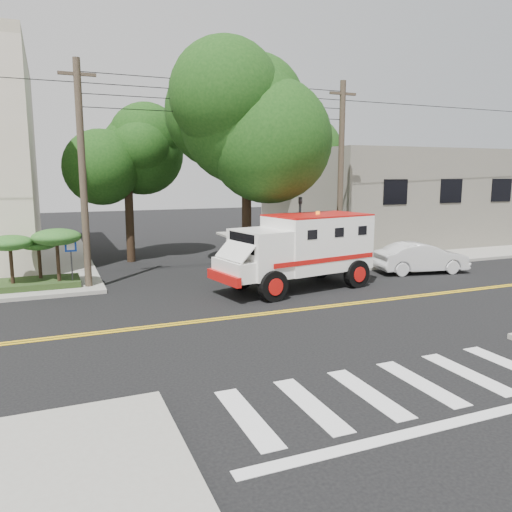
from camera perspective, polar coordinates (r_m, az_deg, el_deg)
name	(u,v)px	position (r m, az deg, el deg)	size (l,w,h in m)	color
ground	(276,313)	(17.06, 2.25, -6.47)	(100.00, 100.00, 0.00)	black
sidewalk_ne	(372,241)	(35.25, 13.09, 1.69)	(17.00, 17.00, 0.15)	gray
building_right	(387,195)	(36.28, 14.75, 6.72)	(14.00, 12.00, 6.00)	slate
utility_pole_left	(83,178)	(20.93, -19.18, 8.44)	(0.28, 0.28, 9.00)	#382D23
utility_pole_right	(341,177)	(24.87, 9.64, 8.90)	(0.28, 0.28, 9.00)	#382D23
tree_main	(258,116)	(23.01, 0.21, 15.74)	(6.08, 5.70, 9.85)	black
tree_left	(134,153)	(27.03, -13.79, 11.41)	(4.48, 4.20, 7.70)	black
tree_right	(298,152)	(34.49, 4.77, 11.76)	(4.80, 4.50, 8.20)	black
traffic_signal	(300,227)	(23.24, 5.03, 3.35)	(0.15, 0.18, 3.60)	#3F3F42
accessibility_sign	(71,257)	(21.34, -20.36, -0.08)	(0.45, 0.10, 2.02)	#3F3F42
palm_planter	(37,250)	(21.74, -23.71, 0.63)	(3.52, 2.63, 2.36)	#1E3314
armored_truck	(301,247)	(20.38, 5.15, 1.04)	(6.93, 3.62, 3.01)	white
parked_sedan	(421,258)	(24.91, 18.34, -0.19)	(1.52, 4.35, 1.43)	silver
pedestrian_a	(332,249)	(24.12, 8.69, 0.81)	(0.69, 0.46, 1.90)	gray
pedestrian_b	(311,240)	(27.37, 6.36, 1.82)	(0.90, 0.70, 1.85)	gray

